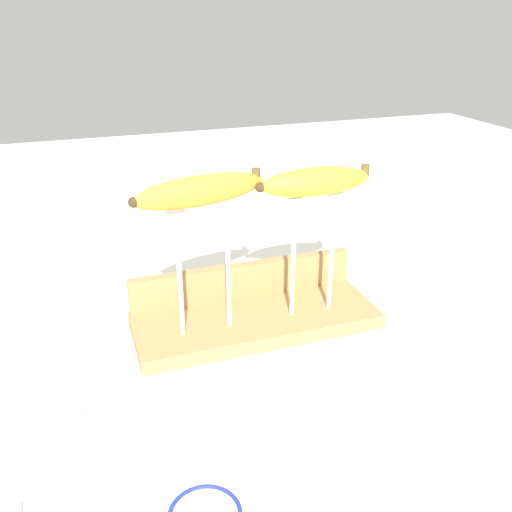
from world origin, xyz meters
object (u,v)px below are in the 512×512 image
object	(u,v)px
fork_stand_left	(204,259)
banana_raised_right	(316,182)
fork_stand_right	(313,245)
banana_raised_left	(201,191)
fork_fallen_far	(77,436)

from	to	relation	value
fork_stand_left	banana_raised_right	size ratio (longest dim) A/B	1.13
fork_stand_right	banana_raised_right	size ratio (longest dim) A/B	1.11
fork_stand_right	banana_raised_left	world-z (taller)	banana_raised_left
fork_stand_left	fork_stand_right	bearing A→B (deg)	0.00
banana_raised_left	fork_fallen_far	bearing A→B (deg)	-143.37
banana_raised_left	fork_stand_left	bearing A→B (deg)	11.47
fork_stand_left	banana_raised_right	distance (m)	0.19
banana_raised_left	fork_fallen_far	world-z (taller)	banana_raised_left
banana_raised_right	fork_fallen_far	size ratio (longest dim) A/B	1.08
fork_stand_left	fork_stand_right	size ratio (longest dim) A/B	1.02
banana_raised_left	fork_fallen_far	xyz separation A→B (m)	(-0.20, -0.15, -0.24)
banana_raised_left	fork_fallen_far	distance (m)	0.34
fork_stand_left	banana_raised_left	xyz separation A→B (m)	(-0.00, -0.00, 0.10)
fork_stand_right	banana_raised_left	xyz separation A→B (m)	(-0.17, -0.00, 0.10)
banana_raised_right	fork_fallen_far	bearing A→B (deg)	-158.27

